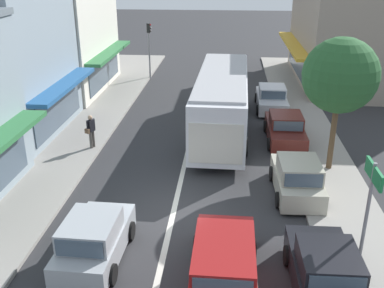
# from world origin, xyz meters

# --- Properties ---
(ground_plane) EXTENTS (140.00, 140.00, 0.00)m
(ground_plane) POSITION_xyz_m (0.00, 0.00, 0.00)
(ground_plane) COLOR #2D2D30
(lane_centre_line) EXTENTS (0.20, 28.00, 0.01)m
(lane_centre_line) POSITION_xyz_m (0.00, 4.00, 0.00)
(lane_centre_line) COLOR silver
(lane_centre_line) RESTS_ON ground
(sidewalk_left) EXTENTS (5.20, 44.00, 0.14)m
(sidewalk_left) POSITION_xyz_m (-6.80, 6.00, 0.07)
(sidewalk_left) COLOR gray
(sidewalk_left) RESTS_ON ground
(kerb_right) EXTENTS (2.80, 44.00, 0.12)m
(kerb_right) POSITION_xyz_m (6.20, 6.00, 0.06)
(kerb_right) COLOR gray
(kerb_right) RESTS_ON ground
(shopfront_far_end) EXTENTS (7.99, 9.09, 8.06)m
(shopfront_far_end) POSITION_xyz_m (-10.18, 16.03, 4.02)
(shopfront_far_end) COLOR silver
(shopfront_far_end) RESTS_ON ground
(building_right_far) EXTENTS (9.97, 12.30, 8.05)m
(building_right_far) POSITION_xyz_m (11.48, 20.03, 4.02)
(building_right_far) COLOR gray
(building_right_far) RESTS_ON ground
(city_bus) EXTENTS (2.94, 10.92, 3.23)m
(city_bus) POSITION_xyz_m (1.56, 8.50, 1.88)
(city_bus) COLOR silver
(city_bus) RESTS_ON ground
(wagon_queue_gap_filler) EXTENTS (1.97, 4.52, 1.58)m
(wagon_queue_gap_filler) POSITION_xyz_m (1.90, -3.73, 0.75)
(wagon_queue_gap_filler) COLOR maroon
(wagon_queue_gap_filler) RESTS_ON ground
(hatchback_queue_far_back) EXTENTS (1.91, 3.75, 1.54)m
(hatchback_queue_far_back) POSITION_xyz_m (-2.05, -2.80, 0.71)
(hatchback_queue_far_back) COLOR #9EA3A8
(hatchback_queue_far_back) RESTS_ON ground
(parked_sedan_kerb_front) EXTENTS (1.95, 4.23, 1.47)m
(parked_sedan_kerb_front) POSITION_xyz_m (4.68, -3.83, 0.66)
(parked_sedan_kerb_front) COLOR black
(parked_sedan_kerb_front) RESTS_ON ground
(parked_hatchback_kerb_second) EXTENTS (1.89, 3.74, 1.54)m
(parked_hatchback_kerb_second) POSITION_xyz_m (4.65, 1.89, 0.71)
(parked_hatchback_kerb_second) COLOR #B7B29E
(parked_hatchback_kerb_second) RESTS_ON ground
(parked_sedan_kerb_third) EXTENTS (1.93, 4.21, 1.47)m
(parked_sedan_kerb_third) POSITION_xyz_m (4.79, 7.54, 0.66)
(parked_sedan_kerb_third) COLOR #561E19
(parked_sedan_kerb_third) RESTS_ON ground
(parked_sedan_kerb_rear) EXTENTS (1.92, 4.21, 1.47)m
(parked_sedan_kerb_rear) POSITION_xyz_m (4.53, 12.81, 0.66)
(parked_sedan_kerb_rear) COLOR silver
(parked_sedan_kerb_rear) RESTS_ON ground
(traffic_light_downstreet) EXTENTS (0.32, 0.24, 4.20)m
(traffic_light_downstreet) POSITION_xyz_m (-4.17, 19.65, 2.85)
(traffic_light_downstreet) COLOR gray
(traffic_light_downstreet) RESTS_ON ground
(directional_road_sign) EXTENTS (0.10, 1.40, 3.60)m
(directional_road_sign) POSITION_xyz_m (5.82, -2.84, 2.68)
(directional_road_sign) COLOR gray
(directional_road_sign) RESTS_ON ground
(street_tree_right) EXTENTS (3.09, 3.09, 5.79)m
(street_tree_right) POSITION_xyz_m (6.36, 4.25, 4.23)
(street_tree_right) COLOR brown
(street_tree_right) RESTS_ON ground
(pedestrian_with_handbag_near) EXTENTS (0.41, 0.65, 1.63)m
(pedestrian_with_handbag_near) POSITION_xyz_m (-4.61, 5.59, 1.07)
(pedestrian_with_handbag_near) COLOR #4C4742
(pedestrian_with_handbag_near) RESTS_ON sidewalk_left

